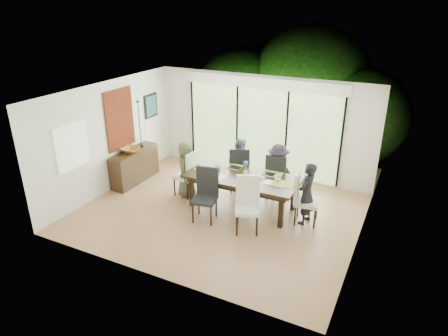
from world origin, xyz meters
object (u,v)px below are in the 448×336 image
at_px(person_left_end, 186,169).
at_px(cup_c, 278,179).
at_px(cup_a, 218,166).
at_px(chair_left_end, 186,173).
at_px(chair_right_end, 307,198).
at_px(chair_near_left, 204,196).
at_px(chair_far_left, 240,168).
at_px(person_right_end, 307,194).
at_px(vase, 246,173).
at_px(sideboard, 135,166).
at_px(table_top, 242,177).
at_px(chair_far_right, 278,175).
at_px(cup_b, 247,177).
at_px(person_far_left, 239,164).
at_px(chair_near_right, 247,206).
at_px(person_far_right, 278,172).
at_px(laptop, 207,170).
at_px(bowl, 130,150).

distance_m(person_left_end, cup_c, 2.29).
bearing_deg(cup_a, cup_c, -1.91).
bearing_deg(chair_left_end, cup_a, 107.59).
xyz_separation_m(chair_right_end, chair_near_left, (-2.00, -0.87, 0.00)).
xyz_separation_m(chair_far_left, person_right_end, (1.93, -0.85, 0.10)).
bearing_deg(chair_right_end, person_right_end, 81.64).
xyz_separation_m(chair_far_left, vase, (0.50, -0.80, 0.28)).
relative_size(chair_left_end, chair_right_end, 1.00).
bearing_deg(sideboard, table_top, -1.61).
xyz_separation_m(chair_far_right, cup_b, (-0.40, -0.95, 0.26)).
distance_m(table_top, person_left_end, 1.48).
height_order(chair_right_end, vase, chair_right_end).
xyz_separation_m(chair_near_left, person_far_left, (0.05, 1.70, 0.10)).
bearing_deg(cup_b, chair_left_end, 176.53).
distance_m(chair_left_end, chair_near_right, 2.18).
relative_size(chair_right_end, cup_b, 11.00).
relative_size(chair_far_right, person_left_end, 0.85).
distance_m(chair_left_end, chair_near_left, 1.33).
bearing_deg(cup_b, person_far_left, 122.83).
bearing_deg(person_far_left, person_far_right, -175.26).
bearing_deg(laptop, sideboard, 142.97).
relative_size(chair_near_right, person_right_end, 0.85).
relative_size(table_top, person_left_end, 1.86).
xyz_separation_m(table_top, person_far_left, (-0.45, 0.83, -0.08)).
bearing_deg(cup_b, chair_far_left, 122.28).
bearing_deg(cup_a, sideboard, -178.53).
relative_size(chair_near_left, laptop, 3.33).
bearing_deg(cup_a, vase, -7.59).
distance_m(chair_near_right, bowl, 3.74).
xyz_separation_m(chair_left_end, person_left_end, (0.02, 0.00, 0.10)).
bearing_deg(person_far_left, cup_a, 74.56).
relative_size(cup_a, cup_b, 1.24).
relative_size(table_top, chair_near_right, 2.18).
relative_size(table_top, chair_far_right, 2.18).
bearing_deg(chair_far_left, chair_left_end, 17.04).
xyz_separation_m(person_far_right, cup_b, (-0.40, -0.93, 0.16)).
distance_m(chair_far_left, vase, 0.98).
height_order(chair_left_end, laptop, chair_left_end).
xyz_separation_m(chair_far_left, chair_near_right, (0.95, -1.72, 0.00)).
height_order(chair_near_left, bowl, chair_near_left).
relative_size(chair_near_right, bowl, 2.58).
bearing_deg(cup_b, chair_near_right, -65.56).
distance_m(person_right_end, laptop, 2.34).
bearing_deg(chair_far_right, cup_b, 64.58).
distance_m(chair_near_left, cup_c, 1.64).
distance_m(person_far_right, laptop, 1.69).
xyz_separation_m(person_left_end, cup_a, (0.78, 0.15, 0.16)).
distance_m(table_top, cup_b, 0.20).
xyz_separation_m(person_far_right, cup_a, (-1.25, -0.68, 0.16)).
relative_size(chair_left_end, person_left_end, 0.85).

